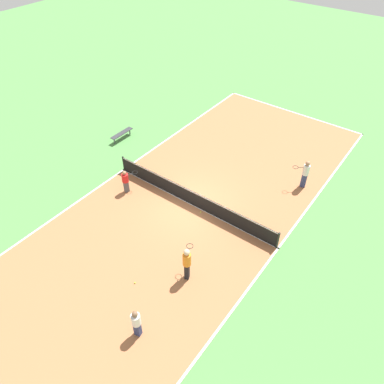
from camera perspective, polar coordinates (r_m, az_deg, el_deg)
The scene contains 10 objects.
ground_plane at distance 19.87m, azimuth 0.00°, elevation -1.96°, with size 80.00×80.00×0.00m, color #518E47.
court_surface at distance 19.87m, azimuth 0.00°, elevation -1.93°, with size 10.22×24.82×0.02m.
tennis_net at distance 19.52m, azimuth 0.00°, elevation -0.83°, with size 10.02×0.10×0.99m.
bench at distance 25.14m, azimuth -10.65°, elevation 8.73°, with size 0.36×1.72×0.45m.
player_near_white at distance 14.77m, azimuth -8.49°, elevation -19.01°, with size 0.42×0.42×1.50m.
player_coach_red at distance 20.48m, azimuth -10.08°, elevation 1.78°, with size 0.63×0.99×1.38m.
player_center_orange at distance 15.93m, azimuth -0.78°, elevation -10.59°, with size 0.70×0.98×1.81m.
player_far_white at distance 21.27m, azimuth 16.90°, elevation 2.89°, with size 0.96×0.79×1.72m.
tennis_ball_near_net at distance 16.72m, azimuth -8.70°, elevation -13.52°, with size 0.07×0.07×0.07m, color #CCE033.
tennis_ball_left_sideline at distance 19.39m, azimuth 1.32°, elevation -3.09°, with size 0.07×0.07×0.07m, color #CCE033.
Camera 1 is at (-8.67, 11.66, 13.56)m, focal length 35.00 mm.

